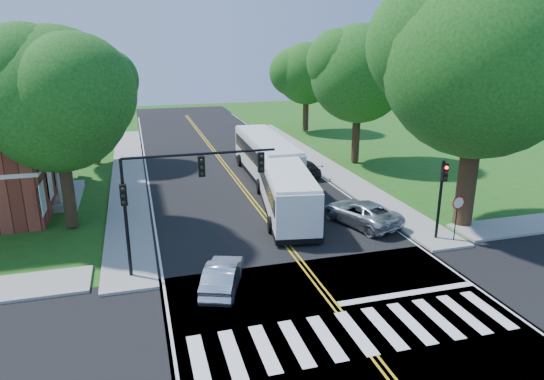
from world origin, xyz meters
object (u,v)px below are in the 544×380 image
object	(u,v)px
suv	(361,213)
dark_sedan	(303,168)
signal_ne	(442,190)
hatchback	(223,276)
bus_lead	(285,187)
bus_follow	(266,156)
signal_nw	(177,185)

from	to	relation	value
suv	dark_sedan	world-z (taller)	suv
signal_ne	hatchback	xyz separation A→B (m)	(-12.46, -2.18, -2.29)
bus_lead	bus_follow	bearing A→B (deg)	-87.42
bus_follow	hatchback	world-z (taller)	bus_follow
bus_lead	dark_sedan	xyz separation A→B (m)	(4.05, 7.91, -1.02)
dark_sedan	signal_ne	bearing A→B (deg)	92.62
bus_follow	dark_sedan	distance (m)	3.27
bus_follow	dark_sedan	world-z (taller)	bus_follow
signal_nw	bus_lead	distance (m)	10.54
bus_lead	hatchback	world-z (taller)	bus_lead
bus_follow	dark_sedan	xyz separation A→B (m)	(3.07, -0.21, -1.11)
signal_nw	bus_lead	size ratio (longest dim) A/B	0.58
signal_ne	dark_sedan	xyz separation A→B (m)	(-2.64, 14.92, -2.33)
bus_lead	suv	xyz separation A→B (m)	(3.72, -3.58, -0.90)
hatchback	dark_sedan	size ratio (longest dim) A/B	0.94
bus_follow	suv	world-z (taller)	bus_follow
bus_lead	bus_follow	size ratio (longest dim) A/B	0.96
signal_nw	hatchback	bearing A→B (deg)	-53.58
signal_ne	bus_lead	xyz separation A→B (m)	(-6.69, 7.01, -1.32)
signal_ne	dark_sedan	world-z (taller)	signal_ne
bus_follow	signal_ne	bearing A→B (deg)	112.39
signal_ne	suv	world-z (taller)	signal_ne
signal_nw	dark_sedan	xyz separation A→B (m)	(11.41, 14.93, -3.75)
signal_nw	hatchback	world-z (taller)	signal_nw
bus_lead	signal_nw	bearing A→B (deg)	53.08
signal_ne	bus_follow	distance (m)	16.22
signal_nw	bus_follow	distance (m)	17.49
suv	dark_sedan	bearing A→B (deg)	-110.35
signal_ne	hatchback	distance (m)	12.85
bus_lead	hatchback	xyz separation A→B (m)	(-5.77, -9.19, -0.98)
signal_nw	dark_sedan	world-z (taller)	signal_nw
signal_ne	suv	distance (m)	5.05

